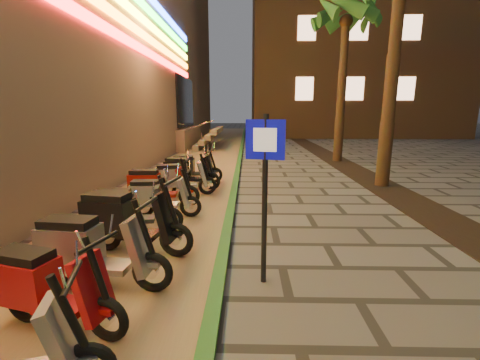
{
  "coord_description": "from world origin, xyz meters",
  "views": [
    {
      "loc": [
        -0.52,
        -2.68,
        2.24
      ],
      "look_at": [
        -0.64,
        2.17,
        1.2
      ],
      "focal_mm": 24.0,
      "sensor_mm": 36.0,
      "label": 1
    }
  ],
  "objects_px": {
    "scooter_9": "(157,197)",
    "scooter_13": "(191,168)",
    "scooter_7": "(125,220)",
    "scooter_10": "(155,186)",
    "scooter_11": "(179,178)",
    "scooter_6": "(90,250)",
    "scooter_12": "(185,172)",
    "pedestrian_sign": "(265,177)",
    "scooter_5": "(45,286)",
    "scooter_8": "(128,209)"
  },
  "relations": [
    {
      "from": "scooter_9",
      "to": "scooter_13",
      "type": "relative_size",
      "value": 0.95
    },
    {
      "from": "scooter_7",
      "to": "scooter_9",
      "type": "height_order",
      "value": "scooter_7"
    },
    {
      "from": "scooter_10",
      "to": "scooter_11",
      "type": "distance_m",
      "value": 1.0
    },
    {
      "from": "scooter_6",
      "to": "scooter_12",
      "type": "height_order",
      "value": "scooter_6"
    },
    {
      "from": "scooter_6",
      "to": "scooter_9",
      "type": "relative_size",
      "value": 1.15
    },
    {
      "from": "scooter_9",
      "to": "scooter_13",
      "type": "bearing_deg",
      "value": 84.75
    },
    {
      "from": "scooter_10",
      "to": "scooter_11",
      "type": "xyz_separation_m",
      "value": [
        0.35,
        0.93,
        -0.01
      ]
    },
    {
      "from": "scooter_12",
      "to": "scooter_9",
      "type": "bearing_deg",
      "value": -82.87
    },
    {
      "from": "scooter_10",
      "to": "scooter_7",
      "type": "bearing_deg",
      "value": -87.51
    },
    {
      "from": "scooter_7",
      "to": "scooter_9",
      "type": "xyz_separation_m",
      "value": [
        0.02,
        1.77,
        -0.09
      ]
    },
    {
      "from": "pedestrian_sign",
      "to": "scooter_9",
      "type": "xyz_separation_m",
      "value": [
        -2.15,
        2.63,
        -0.97
      ]
    },
    {
      "from": "scooter_5",
      "to": "scooter_7",
      "type": "height_order",
      "value": "scooter_7"
    },
    {
      "from": "scooter_12",
      "to": "scooter_13",
      "type": "relative_size",
      "value": 1.06
    },
    {
      "from": "scooter_9",
      "to": "scooter_13",
      "type": "xyz_separation_m",
      "value": [
        0.14,
        3.47,
        0.02
      ]
    },
    {
      "from": "scooter_9",
      "to": "scooter_10",
      "type": "height_order",
      "value": "scooter_10"
    },
    {
      "from": "scooter_13",
      "to": "scooter_5",
      "type": "bearing_deg",
      "value": -92.99
    },
    {
      "from": "pedestrian_sign",
      "to": "scooter_9",
      "type": "height_order",
      "value": "pedestrian_sign"
    },
    {
      "from": "scooter_7",
      "to": "scooter_8",
      "type": "height_order",
      "value": "scooter_7"
    },
    {
      "from": "scooter_6",
      "to": "scooter_12",
      "type": "distance_m",
      "value": 5.47
    },
    {
      "from": "scooter_10",
      "to": "scooter_11",
      "type": "relative_size",
      "value": 1.03
    },
    {
      "from": "scooter_6",
      "to": "scooter_11",
      "type": "bearing_deg",
      "value": 93.72
    },
    {
      "from": "scooter_5",
      "to": "scooter_10",
      "type": "xyz_separation_m",
      "value": [
        -0.1,
        4.41,
        0.03
      ]
    },
    {
      "from": "scooter_12",
      "to": "scooter_7",
      "type": "bearing_deg",
      "value": -82.11
    },
    {
      "from": "scooter_5",
      "to": "scooter_13",
      "type": "relative_size",
      "value": 0.98
    },
    {
      "from": "scooter_10",
      "to": "scooter_12",
      "type": "height_order",
      "value": "scooter_12"
    },
    {
      "from": "scooter_8",
      "to": "scooter_12",
      "type": "xyz_separation_m",
      "value": [
        0.37,
        3.64,
        0.03
      ]
    },
    {
      "from": "scooter_5",
      "to": "scooter_12",
      "type": "relative_size",
      "value": 0.92
    },
    {
      "from": "scooter_10",
      "to": "scooter_12",
      "type": "distance_m",
      "value": 1.89
    },
    {
      "from": "scooter_11",
      "to": "scooter_13",
      "type": "height_order",
      "value": "scooter_11"
    },
    {
      "from": "scooter_8",
      "to": "scooter_10",
      "type": "relative_size",
      "value": 0.96
    },
    {
      "from": "pedestrian_sign",
      "to": "scooter_10",
      "type": "bearing_deg",
      "value": 138.3
    },
    {
      "from": "scooter_8",
      "to": "scooter_10",
      "type": "height_order",
      "value": "scooter_10"
    },
    {
      "from": "scooter_5",
      "to": "scooter_8",
      "type": "bearing_deg",
      "value": 106.85
    },
    {
      "from": "scooter_6",
      "to": "scooter_13",
      "type": "relative_size",
      "value": 1.09
    },
    {
      "from": "scooter_8",
      "to": "scooter_11",
      "type": "height_order",
      "value": "scooter_11"
    },
    {
      "from": "scooter_11",
      "to": "scooter_12",
      "type": "distance_m",
      "value": 0.92
    },
    {
      "from": "pedestrian_sign",
      "to": "scooter_11",
      "type": "relative_size",
      "value": 1.37
    },
    {
      "from": "scooter_11",
      "to": "scooter_12",
      "type": "bearing_deg",
      "value": 72.86
    },
    {
      "from": "scooter_7",
      "to": "scooter_9",
      "type": "distance_m",
      "value": 1.77
    },
    {
      "from": "scooter_11",
      "to": "scooter_9",
      "type": "bearing_deg",
      "value": -109.88
    },
    {
      "from": "scooter_11",
      "to": "scooter_13",
      "type": "bearing_deg",
      "value": 72.38
    },
    {
      "from": "scooter_9",
      "to": "scooter_11",
      "type": "height_order",
      "value": "scooter_11"
    },
    {
      "from": "scooter_10",
      "to": "scooter_9",
      "type": "bearing_deg",
      "value": -75.06
    },
    {
      "from": "scooter_9",
      "to": "scooter_12",
      "type": "height_order",
      "value": "scooter_12"
    },
    {
      "from": "scooter_6",
      "to": "scooter_10",
      "type": "xyz_separation_m",
      "value": [
        -0.19,
        3.61,
        -0.02
      ]
    },
    {
      "from": "pedestrian_sign",
      "to": "scooter_13",
      "type": "distance_m",
      "value": 6.5
    },
    {
      "from": "scooter_5",
      "to": "scooter_6",
      "type": "height_order",
      "value": "scooter_6"
    },
    {
      "from": "scooter_9",
      "to": "pedestrian_sign",
      "type": "bearing_deg",
      "value": -53.73
    },
    {
      "from": "scooter_5",
      "to": "scooter_13",
      "type": "distance_m",
      "value": 7.09
    },
    {
      "from": "scooter_5",
      "to": "pedestrian_sign",
      "type": "bearing_deg",
      "value": 37.8
    }
  ]
}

